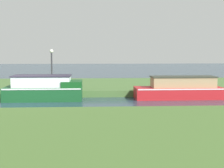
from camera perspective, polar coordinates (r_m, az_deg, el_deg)
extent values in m
plane|color=#263B4C|center=(19.39, -14.32, -3.07)|extent=(120.00, 120.00, 0.00)
cube|color=#4A6C36|center=(26.22, -11.50, -0.38)|extent=(72.00, 10.00, 0.40)
cube|color=#174F25|center=(20.37, -11.25, -1.50)|extent=(4.43, 2.18, 0.78)
cube|color=white|center=(20.33, -11.27, -0.53)|extent=(4.34, 2.21, 0.07)
cube|color=white|center=(20.31, -11.55, 0.43)|extent=(3.24, 1.66, 0.60)
cube|color=#2F2A3B|center=(20.28, -11.57, 1.36)|extent=(3.34, 1.75, 0.06)
cube|color=#134C1D|center=(20.15, -6.67, 0.08)|extent=(1.16, 1.83, 0.33)
cube|color=red|center=(20.86, 10.98, -1.46)|extent=(5.21, 1.68, 0.68)
cube|color=white|center=(20.82, 11.00, -0.64)|extent=(5.10, 1.71, 0.07)
cube|color=tan|center=(20.86, 11.73, 0.30)|extent=(3.73, 1.28, 0.60)
cube|color=#34372B|center=(20.83, 11.75, 1.20)|extent=(3.83, 1.34, 0.06)
cylinder|color=#333338|center=(22.62, -9.99, 2.18)|extent=(0.10, 0.10, 2.31)
sphere|color=white|center=(22.58, -10.04, 5.42)|extent=(0.24, 0.24, 0.24)
cylinder|color=brown|center=(21.74, 7.40, -0.09)|extent=(0.17, 0.17, 0.67)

